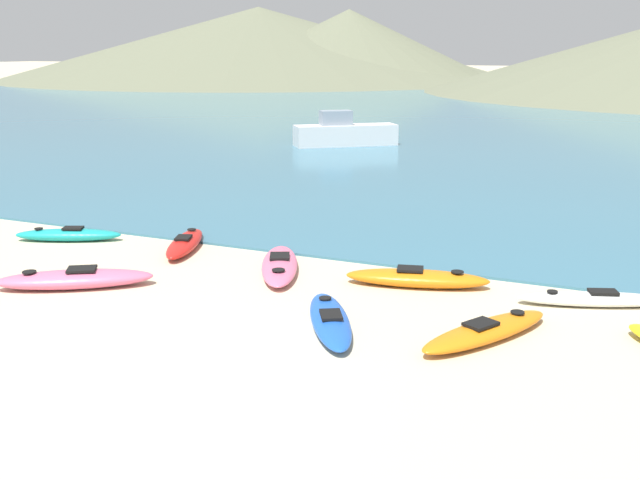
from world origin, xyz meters
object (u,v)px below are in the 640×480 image
object	(u,v)px
kayak_on_sand_1	(75,279)
kayak_on_sand_2	(330,320)
kayak_on_sand_9	(280,265)
kayak_on_sand_8	(486,331)
kayak_on_sand_5	(595,299)
moored_boat_1	(344,133)
kayak_on_sand_0	(417,278)
kayak_on_sand_6	(68,235)
kayak_on_sand_4	(185,243)

from	to	relation	value
kayak_on_sand_1	kayak_on_sand_2	distance (m)	5.50
kayak_on_sand_9	kayak_on_sand_8	bearing A→B (deg)	-22.71
kayak_on_sand_5	kayak_on_sand_8	size ratio (longest dim) A/B	0.99
kayak_on_sand_2	moored_boat_1	size ratio (longest dim) A/B	0.59
kayak_on_sand_0	kayak_on_sand_2	world-z (taller)	kayak_on_sand_0
kayak_on_sand_0	kayak_on_sand_1	size ratio (longest dim) A/B	0.98
kayak_on_sand_0	kayak_on_sand_2	xyz separation A→B (m)	(-0.68, -2.79, -0.04)
kayak_on_sand_0	kayak_on_sand_5	size ratio (longest dim) A/B	1.03
kayak_on_sand_9	kayak_on_sand_2	bearing A→B (deg)	-48.27
kayak_on_sand_1	kayak_on_sand_8	world-z (taller)	kayak_on_sand_1
kayak_on_sand_1	kayak_on_sand_5	xyz separation A→B (m)	(9.52, 3.15, -0.06)
kayak_on_sand_2	kayak_on_sand_8	size ratio (longest dim) A/B	0.95
kayak_on_sand_6	kayak_on_sand_8	xyz separation A→B (m)	(10.81, -2.19, -0.01)
kayak_on_sand_9	kayak_on_sand_5	bearing A→B (deg)	4.13
kayak_on_sand_1	kayak_on_sand_9	distance (m)	4.18
kayak_on_sand_6	kayak_on_sand_9	world-z (taller)	kayak_on_sand_6
kayak_on_sand_0	kayak_on_sand_6	world-z (taller)	kayak_on_sand_0
kayak_on_sand_1	kayak_on_sand_2	bearing A→B (deg)	1.16
kayak_on_sand_6	moored_boat_1	distance (m)	19.68
kayak_on_sand_1	kayak_on_sand_5	world-z (taller)	kayak_on_sand_1
kayak_on_sand_2	kayak_on_sand_4	distance (m)	6.07
kayak_on_sand_0	kayak_on_sand_4	bearing A→B (deg)	175.78
kayak_on_sand_5	kayak_on_sand_2	bearing A→B (deg)	-142.96
kayak_on_sand_8	kayak_on_sand_1	bearing A→B (deg)	-175.29
kayak_on_sand_0	kayak_on_sand_4	distance (m)	5.85
kayak_on_sand_5	kayak_on_sand_8	xyz separation A→B (m)	(-1.48, -2.49, 0.02)
kayak_on_sand_1	kayak_on_sand_6	size ratio (longest dim) A/B	1.15
kayak_on_sand_5	kayak_on_sand_9	world-z (taller)	kayak_on_sand_9
kayak_on_sand_1	kayak_on_sand_5	distance (m)	10.03
kayak_on_sand_8	kayak_on_sand_9	xyz separation A→B (m)	(-4.85, 2.03, -0.00)
kayak_on_sand_0	kayak_on_sand_9	size ratio (longest dim) A/B	0.96
kayak_on_sand_6	kayak_on_sand_9	bearing A→B (deg)	-1.53
moored_boat_1	kayak_on_sand_0	bearing A→B (deg)	-63.67
kayak_on_sand_1	kayak_on_sand_5	size ratio (longest dim) A/B	1.05
kayak_on_sand_5	kayak_on_sand_8	world-z (taller)	kayak_on_sand_8
kayak_on_sand_5	moored_boat_1	bearing A→B (deg)	123.98
kayak_on_sand_4	kayak_on_sand_6	distance (m)	3.15
kayak_on_sand_0	kayak_on_sand_4	xyz separation A→B (m)	(-5.83, 0.43, -0.01)
kayak_on_sand_6	kayak_on_sand_9	distance (m)	5.96
kayak_on_sand_8	kayak_on_sand_9	size ratio (longest dim) A/B	0.94
kayak_on_sand_1	moored_boat_1	xyz separation A→B (m)	(-3.53, 22.52, 0.47)
kayak_on_sand_6	moored_boat_1	world-z (taller)	moored_boat_1
kayak_on_sand_4	kayak_on_sand_2	bearing A→B (deg)	-32.03
kayak_on_sand_0	kayak_on_sand_9	distance (m)	2.99
kayak_on_sand_4	kayak_on_sand_8	bearing A→B (deg)	-19.12
kayak_on_sand_2	kayak_on_sand_4	bearing A→B (deg)	147.97
kayak_on_sand_8	kayak_on_sand_0	bearing A→B (deg)	129.81
kayak_on_sand_0	moored_boat_1	world-z (taller)	moored_boat_1
kayak_on_sand_4	kayak_on_sand_8	distance (m)	8.15
kayak_on_sand_0	kayak_on_sand_2	bearing A→B (deg)	-103.76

